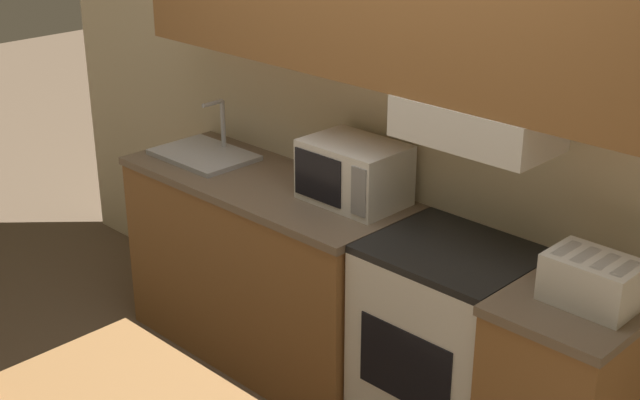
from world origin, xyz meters
The scene contains 7 objects.
ground_plane centered at (0.00, 0.00, 0.00)m, with size 16.00×16.00×0.00m, color brown.
wall_back centered at (0.01, -0.06, 1.53)m, with size 4.97×0.38×2.55m.
lower_counter_main centered at (-0.55, -0.29, 0.46)m, with size 1.48×0.59×0.92m.
stove_range centered at (0.50, -0.27, 0.46)m, with size 0.63×0.54×0.92m.
microwave centered at (-0.09, -0.19, 1.05)m, with size 0.43×0.31×0.27m.
toaster centered at (1.09, -0.29, 1.00)m, with size 0.32×0.21×0.17m.
sink_basin centered at (-0.99, -0.28, 0.94)m, with size 0.49×0.35×0.27m.
Camera 1 is at (2.30, -2.83, 2.41)m, focal length 50.00 mm.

